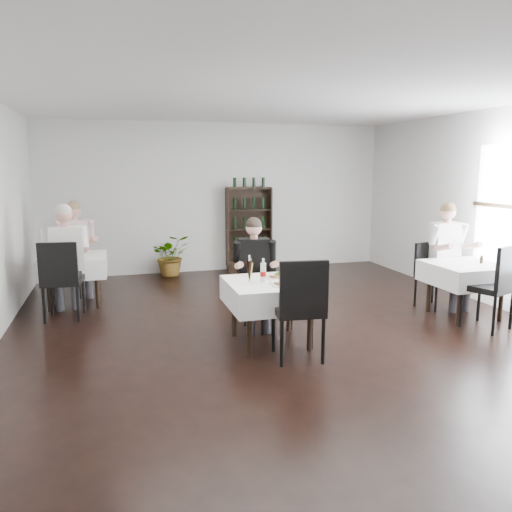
{
  "coord_description": "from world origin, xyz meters",
  "views": [
    {
      "loc": [
        -2.06,
        -5.54,
        2.12
      ],
      "look_at": [
        -0.42,
        0.2,
        1.05
      ],
      "focal_mm": 35.0,
      "sensor_mm": 36.0,
      "label": 1
    }
  ],
  "objects_px": {
    "wine_shelf": "(249,230)",
    "main_table": "(271,293)",
    "diner_main": "(255,265)",
    "potted_tree": "(171,255)"
  },
  "relations": [
    {
      "from": "wine_shelf",
      "to": "main_table",
      "type": "bearing_deg",
      "value": -101.78
    },
    {
      "from": "wine_shelf",
      "to": "potted_tree",
      "type": "height_order",
      "value": "wine_shelf"
    },
    {
      "from": "diner_main",
      "to": "potted_tree",
      "type": "bearing_deg",
      "value": 101.19
    },
    {
      "from": "wine_shelf",
      "to": "diner_main",
      "type": "relative_size",
      "value": 1.19
    },
    {
      "from": "main_table",
      "to": "potted_tree",
      "type": "bearing_deg",
      "value": 99.68
    },
    {
      "from": "potted_tree",
      "to": "diner_main",
      "type": "bearing_deg",
      "value": -78.81
    },
    {
      "from": "wine_shelf",
      "to": "diner_main",
      "type": "xyz_separation_m",
      "value": [
        -0.91,
        -3.67,
        0.01
      ]
    },
    {
      "from": "main_table",
      "to": "diner_main",
      "type": "xyz_separation_m",
      "value": [
        -0.01,
        0.65,
        0.23
      ]
    },
    {
      "from": "main_table",
      "to": "diner_main",
      "type": "bearing_deg",
      "value": 91.22
    },
    {
      "from": "main_table",
      "to": "diner_main",
      "type": "height_order",
      "value": "diner_main"
    }
  ]
}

